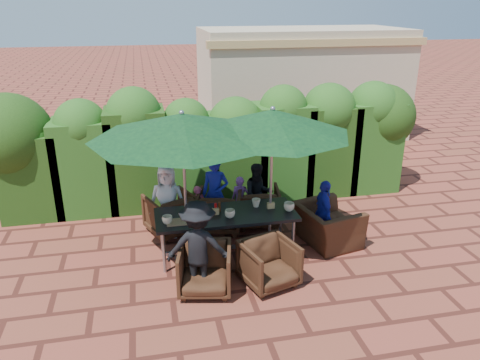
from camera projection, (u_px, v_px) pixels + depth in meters
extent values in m
plane|color=brown|center=(234.00, 253.00, 7.86)|extent=(80.00, 80.00, 0.00)
cube|color=black|center=(226.00, 215.00, 7.57)|extent=(2.27, 0.90, 0.05)
cube|color=gray|center=(226.00, 248.00, 7.78)|extent=(2.07, 0.05, 0.05)
cylinder|color=gray|center=(164.00, 252.00, 7.18)|extent=(0.05, 0.05, 0.70)
cylinder|color=gray|center=(162.00, 232.00, 7.82)|extent=(0.05, 0.05, 0.70)
cylinder|color=gray|center=(293.00, 239.00, 7.58)|extent=(0.05, 0.05, 0.70)
cylinder|color=gray|center=(281.00, 220.00, 8.22)|extent=(0.05, 0.05, 0.70)
cylinder|color=gray|center=(188.00, 255.00, 7.75)|extent=(0.44, 0.44, 0.03)
cylinder|color=gray|center=(185.00, 189.00, 7.33)|extent=(0.04, 0.04, 2.40)
cone|color=black|center=(182.00, 126.00, 6.96)|extent=(2.83, 2.83, 0.38)
sphere|color=gray|center=(182.00, 113.00, 6.89)|extent=(0.08, 0.08, 0.08)
cylinder|color=gray|center=(269.00, 247.00, 8.01)|extent=(0.44, 0.44, 0.03)
cylinder|color=gray|center=(271.00, 183.00, 7.58)|extent=(0.04, 0.04, 2.40)
cone|color=black|center=(272.00, 122.00, 7.21)|extent=(2.49, 2.49, 0.38)
sphere|color=gray|center=(273.00, 109.00, 7.14)|extent=(0.08, 0.08, 0.08)
imported|color=black|center=(171.00, 212.00, 8.42)|extent=(1.01, 0.98, 0.81)
imported|color=black|center=(220.00, 209.00, 8.54)|extent=(0.96, 0.93, 0.81)
imported|color=black|center=(258.00, 204.00, 8.75)|extent=(0.87, 0.83, 0.79)
imported|color=black|center=(205.00, 267.00, 6.72)|extent=(0.87, 0.84, 0.77)
imported|color=black|center=(269.00, 262.00, 6.87)|extent=(0.90, 0.87, 0.75)
imported|color=black|center=(328.00, 219.00, 8.03)|extent=(0.88, 1.16, 0.91)
imported|color=silver|center=(168.00, 201.00, 8.26)|extent=(0.73, 0.56, 1.32)
imported|color=#1D219F|center=(215.00, 193.00, 8.52)|extent=(0.59, 0.54, 1.35)
imported|color=black|center=(258.00, 194.00, 8.70)|extent=(0.58, 0.36, 1.19)
imported|color=black|center=(198.00, 247.00, 6.63)|extent=(0.96, 0.60, 1.40)
imported|color=#1D219F|center=(324.00, 212.00, 8.02)|extent=(0.38, 0.69, 1.14)
imported|color=#E2507B|center=(199.00, 208.00, 8.57)|extent=(0.31, 0.25, 0.83)
imported|color=#A652B3|center=(240.00, 201.00, 8.75)|extent=(0.40, 0.36, 0.92)
imported|color=#248427|center=(251.00, 136.00, 11.75)|extent=(1.52, 1.03, 1.54)
imported|color=#E2507B|center=(306.00, 131.00, 12.06)|extent=(0.86, 0.63, 1.62)
imported|color=#96949C|center=(333.00, 129.00, 12.31)|extent=(1.09, 1.00, 1.60)
imported|color=beige|center=(167.00, 220.00, 7.19)|extent=(0.16, 0.16, 0.13)
imported|color=beige|center=(193.00, 210.00, 7.53)|extent=(0.14, 0.14, 0.13)
imported|color=beige|center=(230.00, 214.00, 7.39)|extent=(0.17, 0.17, 0.13)
imported|color=beige|center=(256.00, 203.00, 7.78)|extent=(0.15, 0.15, 0.14)
imported|color=beige|center=(289.00, 207.00, 7.63)|extent=(0.18, 0.18, 0.14)
cylinder|color=#B20C0A|center=(216.00, 208.00, 7.54)|extent=(0.04, 0.04, 0.17)
cylinder|color=#4C230C|center=(219.00, 207.00, 7.59)|extent=(0.04, 0.04, 0.17)
cube|color=#9F724D|center=(178.00, 222.00, 7.24)|extent=(0.35, 0.25, 0.02)
cube|color=tan|center=(215.00, 212.00, 7.50)|extent=(0.12, 0.06, 0.10)
cube|color=tan|center=(271.00, 205.00, 7.72)|extent=(0.12, 0.06, 0.10)
cube|color=#17330E|center=(32.00, 175.00, 8.99)|extent=(1.15, 0.95, 1.66)
sphere|color=#17330E|center=(26.00, 138.00, 8.72)|extent=(1.04, 1.04, 1.04)
cube|color=#17330E|center=(86.00, 166.00, 9.14)|extent=(1.15, 0.95, 1.86)
sphere|color=#17330E|center=(80.00, 125.00, 8.85)|extent=(1.01, 1.01, 1.01)
cube|color=#17330E|center=(137.00, 159.00, 9.31)|extent=(1.15, 0.95, 2.02)
sphere|color=#17330E|center=(134.00, 114.00, 8.98)|extent=(1.06, 1.06, 1.06)
cube|color=#17330E|center=(188.00, 161.00, 9.54)|extent=(1.15, 0.95, 1.82)
sphere|color=#17330E|center=(186.00, 122.00, 9.25)|extent=(0.93, 0.93, 0.93)
cube|color=#17330E|center=(236.00, 160.00, 9.75)|extent=(1.15, 0.95, 1.71)
sphere|color=#17330E|center=(236.00, 125.00, 9.48)|extent=(1.14, 1.14, 1.14)
cube|color=#17330E|center=(282.00, 151.00, 9.90)|extent=(1.15, 0.95, 1.99)
sphere|color=#17330E|center=(283.00, 109.00, 9.57)|extent=(1.00, 1.00, 1.00)
cube|color=#17330E|center=(326.00, 149.00, 10.10)|extent=(1.15, 0.95, 1.92)
sphere|color=#17330E|center=(329.00, 110.00, 9.79)|extent=(1.13, 1.13, 1.13)
cube|color=#17330E|center=(369.00, 146.00, 10.29)|extent=(1.15, 0.95, 1.95)
sphere|color=#17330E|center=(373.00, 106.00, 9.97)|extent=(1.08, 1.08, 1.08)
sphere|color=#17330E|center=(10.00, 136.00, 8.74)|extent=(1.60, 1.60, 1.60)
sphere|color=#17330E|center=(382.00, 116.00, 10.21)|extent=(1.40, 1.40, 1.40)
cube|color=#C0AD8F|center=(301.00, 83.00, 14.35)|extent=(6.00, 3.00, 3.20)
cube|color=tan|center=(321.00, 43.00, 12.56)|extent=(6.20, 0.25, 0.20)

